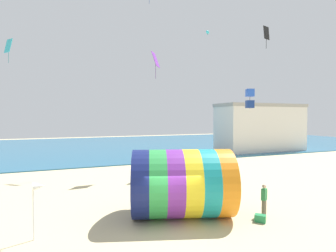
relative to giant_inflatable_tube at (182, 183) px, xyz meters
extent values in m
plane|color=#CCBA8C|center=(-1.10, -0.80, -1.76)|extent=(120.00, 120.00, 0.00)
cube|color=#236084|center=(-1.10, 35.43, -1.71)|extent=(120.00, 40.00, 0.10)
cylinder|color=navy|center=(-2.06, 0.64, 0.00)|extent=(1.86, 3.61, 3.52)
cylinder|color=green|center=(-1.24, 0.39, 0.00)|extent=(1.86, 3.61, 3.52)
cylinder|color=purple|center=(-0.43, 0.13, 0.00)|extent=(1.86, 3.61, 3.52)
cylinder|color=yellow|center=(0.38, -0.12, 0.00)|extent=(1.86, 3.61, 3.52)
cylinder|color=teal|center=(1.20, -0.37, 0.00)|extent=(1.86, 3.61, 3.52)
cylinder|color=orange|center=(2.01, -0.63, 0.00)|extent=(1.86, 3.61, 3.52)
cylinder|color=black|center=(2.44, -0.76, 0.00)|extent=(1.02, 3.11, 3.24)
cylinder|color=#726651|center=(4.12, -1.44, -1.36)|extent=(0.24, 0.24, 0.81)
cube|color=#338C4C|center=(4.12, -1.44, -0.65)|extent=(0.42, 0.37, 0.61)
sphere|color=beige|center=(4.12, -1.44, -0.22)|extent=(0.22, 0.22, 0.22)
ellipsoid|color=#2DB2C6|center=(7.73, 10.91, 11.99)|extent=(0.76, 0.84, 0.27)
cube|color=#1B6B77|center=(7.73, 10.91, 11.81)|extent=(0.09, 0.11, 0.21)
cube|color=purple|center=(2.05, 10.43, 8.71)|extent=(1.03, 1.12, 1.38)
cylinder|color=#4C1E6B|center=(2.05, 10.43, 7.71)|extent=(0.03, 0.03, 1.46)
cube|color=black|center=(9.11, 4.14, 10.07)|extent=(0.71, 0.32, 1.03)
cylinder|color=black|center=(9.11, 4.14, 9.36)|extent=(0.03, 0.03, 1.03)
cube|color=blue|center=(5.91, 2.05, 5.09)|extent=(0.61, 0.61, 0.51)
cube|color=navy|center=(5.91, 2.05, 4.32)|extent=(0.61, 0.61, 0.51)
cylinder|color=black|center=(5.91, 2.05, 4.71)|extent=(0.02, 0.02, 1.36)
cube|color=#2DB2C6|center=(-10.24, 14.04, 9.66)|extent=(0.79, 0.88, 1.23)
cylinder|color=#1B6B77|center=(-10.24, 14.04, 8.80)|extent=(0.03, 0.03, 1.26)
cube|color=silver|center=(22.15, 19.80, 1.60)|extent=(13.51, 5.12, 6.71)
cube|color=#9D9992|center=(22.15, 19.80, 5.21)|extent=(13.78, 5.22, 0.50)
cylinder|color=silver|center=(-6.98, -0.16, -0.53)|extent=(0.05, 0.05, 2.46)
cone|color=white|center=(-6.76, -0.16, 0.53)|extent=(0.45, 0.36, 0.36)
cube|color=#268C4C|center=(3.30, -2.10, -1.58)|extent=(0.61, 0.63, 0.36)
camera|label=1|loc=(-5.65, -12.39, 3.45)|focal=28.00mm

